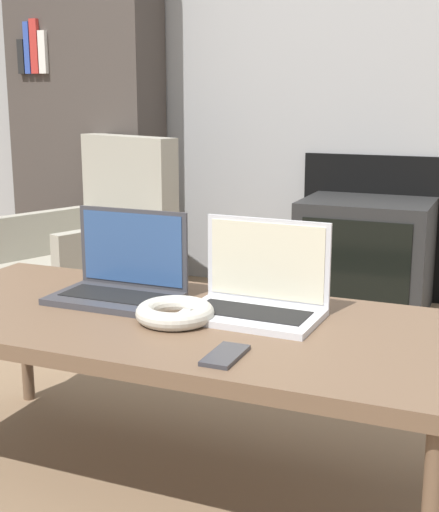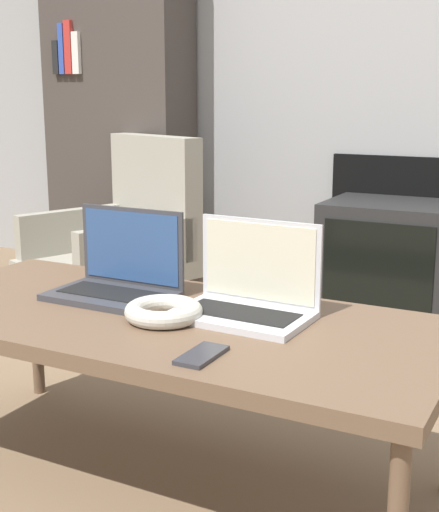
{
  "view_description": "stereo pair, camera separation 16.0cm",
  "coord_description": "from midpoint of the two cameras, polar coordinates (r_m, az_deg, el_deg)",
  "views": [
    {
      "loc": [
        0.72,
        -1.32,
        0.94
      ],
      "look_at": [
        0.0,
        0.41,
        0.51
      ],
      "focal_mm": 50.0,
      "sensor_mm": 36.0,
      "label": 1
    },
    {
      "loc": [
        0.87,
        -1.25,
        0.94
      ],
      "look_at": [
        0.0,
        0.41,
        0.51
      ],
      "focal_mm": 50.0,
      "sensor_mm": 36.0,
      "label": 2
    }
  ],
  "objects": [
    {
      "name": "ground_plane",
      "position": [
        1.78,
        -8.07,
        -19.03
      ],
      "size": [
        14.0,
        14.0,
        0.0
      ],
      "primitive_type": "plane",
      "color": "#7A6047"
    },
    {
      "name": "wall_back",
      "position": [
        3.4,
        9.58,
        18.61
      ],
      "size": [
        7.0,
        0.08,
        2.6
      ],
      "color": "#999999",
      "rests_on": "ground_plane"
    },
    {
      "name": "table",
      "position": [
        1.69,
        -6.67,
        -5.86
      ],
      "size": [
        1.35,
        0.61,
        0.43
      ],
      "color": "brown",
      "rests_on": "ground_plane"
    },
    {
      "name": "laptop_left",
      "position": [
        1.84,
        -10.3,
        -1.8
      ],
      "size": [
        0.31,
        0.2,
        0.22
      ],
      "rotation": [
        0.0,
        0.0,
        -0.01
      ],
      "color": "#38383D",
      "rests_on": "table"
    },
    {
      "name": "laptop_right",
      "position": [
        1.67,
        0.34,
        -3.06
      ],
      "size": [
        0.32,
        0.21,
        0.22
      ],
      "rotation": [
        0.0,
        0.0,
        -0.03
      ],
      "color": "silver",
      "rests_on": "table"
    },
    {
      "name": "headphones",
      "position": [
        1.64,
        -6.39,
        -4.56
      ],
      "size": [
        0.18,
        0.18,
        0.04
      ],
      "color": "beige",
      "rests_on": "table"
    },
    {
      "name": "phone",
      "position": [
        1.42,
        -2.8,
        -7.99
      ],
      "size": [
        0.06,
        0.13,
        0.01
      ],
      "color": "#333338",
      "rests_on": "table"
    },
    {
      "name": "tv",
      "position": [
        3.17,
        10.16,
        0.03
      ],
      "size": [
        0.55,
        0.44,
        0.49
      ],
      "color": "black",
      "rests_on": "ground_plane"
    },
    {
      "name": "armchair",
      "position": [
        3.25,
        -10.87,
        1.73
      ],
      "size": [
        0.77,
        0.82,
        0.75
      ],
      "rotation": [
        0.0,
        0.0,
        -0.37
      ],
      "color": "gray",
      "rests_on": "ground_plane"
    },
    {
      "name": "bookshelf",
      "position": [
        3.74,
        -11.83,
        12.62
      ],
      "size": [
        0.74,
        0.32,
        1.88
      ],
      "color": "#3F3833",
      "rests_on": "ground_plane"
    }
  ]
}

